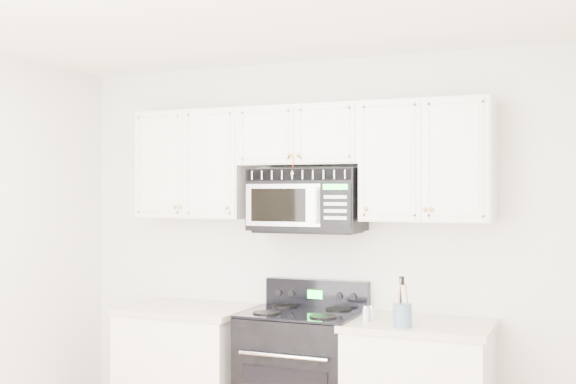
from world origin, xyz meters
The scene contains 8 objects.
room centered at (0.00, 0.00, 1.30)m, with size 3.51×3.51×2.61m.
base_cabinet_left centered at (-0.80, 1.44, 0.43)m, with size 0.86×0.65×0.92m.
range centered at (0.05, 1.45, 0.48)m, with size 0.72×0.66×1.11m.
upper_cabinets centered at (0.00, 1.58, 1.93)m, with size 2.44×0.37×0.75m.
microwave centered at (0.03, 1.56, 1.65)m, with size 0.73×0.42×0.41m.
utensil_crock centered at (0.74, 1.23, 0.99)m, with size 0.11×0.11×0.29m.
shaker_salt centered at (0.50, 1.32, 0.97)m, with size 0.04×0.04×0.10m.
shaker_pepper centered at (0.52, 1.38, 0.97)m, with size 0.04×0.04×0.09m.
Camera 1 is at (1.71, -2.88, 1.70)m, focal length 45.00 mm.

